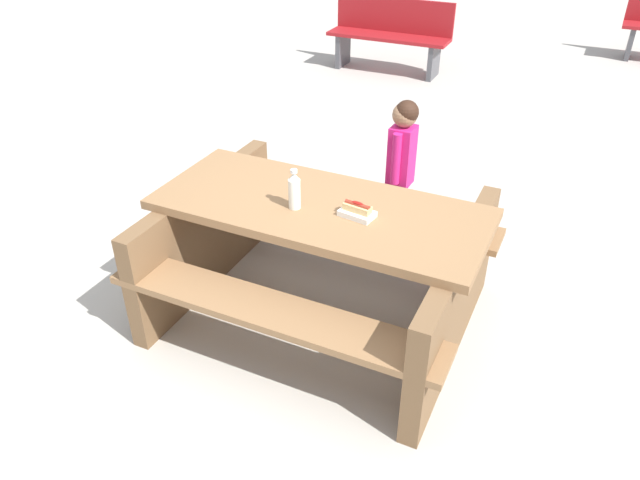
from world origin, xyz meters
name	(u,v)px	position (x,y,z in m)	size (l,w,h in m)	color
ground_plane	(320,313)	(0.00, 0.00, 0.00)	(30.00, 30.00, 0.00)	#B7B2A8
picnic_table	(320,252)	(0.00, 0.00, 0.44)	(2.02, 1.69, 0.75)	olive
soda_bottle	(294,190)	(-0.12, -0.07, 0.85)	(0.06, 0.06, 0.22)	silver
hotdog_tray	(357,211)	(0.22, -0.07, 0.78)	(0.21, 0.16, 0.08)	white
child_in_coat	(402,157)	(0.31, 0.89, 0.67)	(0.18, 0.26, 1.05)	#262633
park_bench_near	(390,34)	(-0.45, 4.90, 0.45)	(1.55, 0.65, 0.85)	maroon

